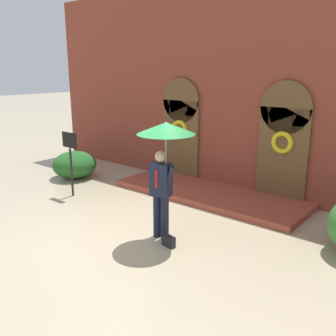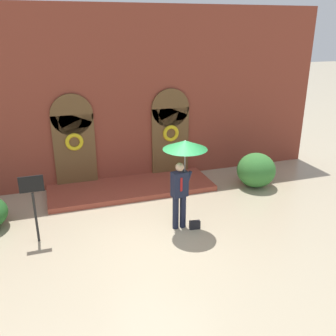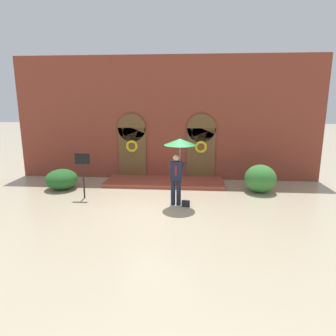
% 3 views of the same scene
% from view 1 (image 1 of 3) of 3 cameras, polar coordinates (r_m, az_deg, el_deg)
% --- Properties ---
extents(ground_plane, '(80.00, 80.00, 0.00)m').
position_cam_1_polar(ground_plane, '(7.89, -6.38, -10.06)').
color(ground_plane, tan).
extents(building_facade, '(14.00, 2.30, 5.60)m').
position_cam_1_polar(building_facade, '(10.47, 9.95, 11.25)').
color(building_facade, brown).
rests_on(building_facade, ground).
extents(person_with_umbrella, '(1.10, 1.10, 2.36)m').
position_cam_1_polar(person_with_umbrella, '(7.04, -0.53, 3.40)').
color(person_with_umbrella, '#191E33').
rests_on(person_with_umbrella, ground).
extents(handbag, '(0.29, 0.16, 0.22)m').
position_cam_1_polar(handbag, '(7.32, 0.08, -11.07)').
color(handbag, black).
rests_on(handbag, ground).
extents(sign_post, '(0.56, 0.06, 1.72)m').
position_cam_1_polar(sign_post, '(10.10, -14.67, 2.15)').
color(sign_post, black).
rests_on(sign_post, ground).
extents(shrub_left, '(1.30, 1.36, 0.83)m').
position_cam_1_polar(shrub_left, '(11.99, -14.05, 0.51)').
color(shrub_left, '#235B23').
rests_on(shrub_left, ground).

